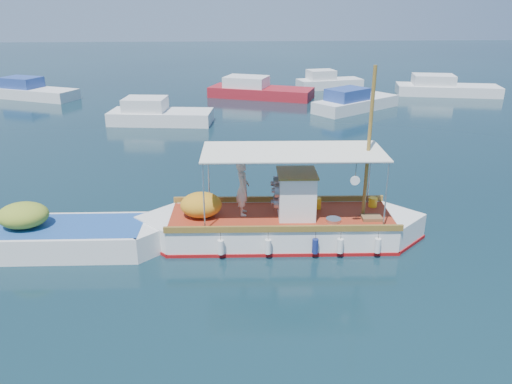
{
  "coord_description": "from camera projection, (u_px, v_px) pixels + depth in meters",
  "views": [
    {
      "loc": [
        -1.87,
        -15.25,
        7.31
      ],
      "look_at": [
        -1.03,
        0.0,
        1.38
      ],
      "focal_mm": 35.0,
      "sensor_mm": 36.0,
      "label": 1
    }
  ],
  "objects": [
    {
      "name": "bg_boat_ne",
      "position": [
        354.0,
        103.0,
        34.8
      ],
      "size": [
        6.79,
        5.82,
        1.8
      ],
      "rotation": [
        0.0,
        0.0,
        0.64
      ],
      "color": "silver",
      "rests_on": "ground"
    },
    {
      "name": "dinghy",
      "position": [
        55.0,
        239.0,
        15.42
      ],
      "size": [
        7.35,
        2.19,
        1.79
      ],
      "rotation": [
        0.0,
        0.0,
        -0.02
      ],
      "color": "white",
      "rests_on": "ground"
    },
    {
      "name": "bg_boat_n",
      "position": [
        258.0,
        91.0,
        39.34
      ],
      "size": [
        8.51,
        5.43,
        1.8
      ],
      "rotation": [
        0.0,
        0.0,
        -0.36
      ],
      "color": "maroon",
      "rests_on": "ground"
    },
    {
      "name": "bg_boat_far_w",
      "position": [
        31.0,
        92.0,
        38.97
      ],
      "size": [
        7.4,
        4.97,
        1.8
      ],
      "rotation": [
        0.0,
        0.0,
        -0.42
      ],
      "color": "silver",
      "rests_on": "ground"
    },
    {
      "name": "fishing_caique",
      "position": [
        279.0,
        225.0,
        16.04
      ],
      "size": [
        9.38,
        2.85,
        5.72
      ],
      "rotation": [
        0.0,
        0.0,
        -0.03
      ],
      "color": "white",
      "rests_on": "ground"
    },
    {
      "name": "bg_boat_nw",
      "position": [
        158.0,
        116.0,
        31.13
      ],
      "size": [
        6.52,
        3.09,
        1.8
      ],
      "rotation": [
        0.0,
        0.0,
        -0.11
      ],
      "color": "silver",
      "rests_on": "ground"
    },
    {
      "name": "ground",
      "position": [
        286.0,
        229.0,
        16.93
      ],
      "size": [
        160.0,
        160.0,
        0.0
      ],
      "primitive_type": "plane",
      "color": "black",
      "rests_on": "ground"
    },
    {
      "name": "bg_boat_far_n",
      "position": [
        328.0,
        83.0,
        43.29
      ],
      "size": [
        5.86,
        3.15,
        1.8
      ],
      "rotation": [
        0.0,
        0.0,
        0.22
      ],
      "color": "silver",
      "rests_on": "ground"
    },
    {
      "name": "bg_boat_e",
      "position": [
        444.0,
        89.0,
        40.36
      ],
      "size": [
        8.33,
        4.14,
        1.8
      ],
      "rotation": [
        0.0,
        0.0,
        -0.2
      ],
      "color": "silver",
      "rests_on": "ground"
    }
  ]
}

